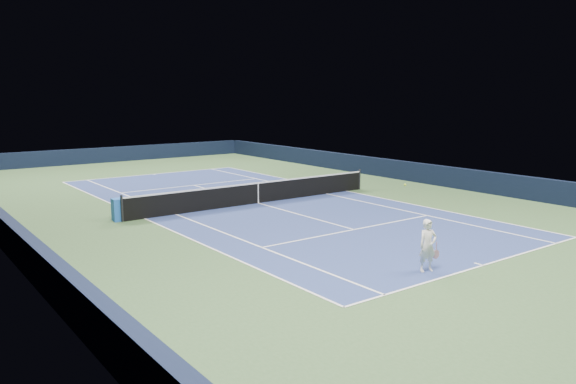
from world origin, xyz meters
TOP-DOWN VIEW (x-y plane):
  - ground at (0.00, 0.00)m, footprint 40.00×40.00m
  - wall_far at (0.00, 19.82)m, footprint 22.00×0.35m
  - wall_right at (10.82, 0.00)m, footprint 0.35×40.00m
  - court_surface at (0.00, 0.00)m, footprint 10.97×23.77m
  - baseline_far at (0.00, 11.88)m, footprint 10.97×0.08m
  - baseline_near at (0.00, -11.88)m, footprint 10.97×0.08m
  - sideline_doubles_right at (5.49, 0.00)m, footprint 0.08×23.77m
  - sideline_doubles_left at (-5.49, 0.00)m, footprint 0.08×23.77m
  - sideline_singles_right at (4.12, 0.00)m, footprint 0.08×23.77m
  - sideline_singles_left at (-4.12, 0.00)m, footprint 0.08×23.77m
  - service_line_far at (0.00, 6.40)m, footprint 8.23×0.08m
  - service_line_near at (0.00, -6.40)m, footprint 8.23×0.08m
  - center_service_line at (0.00, 0.00)m, footprint 0.08×12.80m
  - center_mark_far at (0.00, 11.73)m, footprint 0.08×0.30m
  - center_mark_near at (0.00, -11.73)m, footprint 0.08×0.30m
  - tennis_net at (0.00, 0.00)m, footprint 12.90×0.10m
  - sponsor_cube at (-6.40, 0.28)m, footprint 0.62×0.54m
  - tennis_player at (-1.76, -11.26)m, footprint 0.76×1.28m

SIDE VIEW (x-z plane):
  - ground at x=0.00m, z-range 0.00..0.00m
  - court_surface at x=0.00m, z-range 0.00..0.01m
  - baseline_far at x=0.00m, z-range 0.01..0.01m
  - baseline_near at x=0.00m, z-range 0.01..0.01m
  - sideline_doubles_right at x=5.49m, z-range 0.01..0.01m
  - sideline_doubles_left at x=-5.49m, z-range 0.01..0.01m
  - sideline_singles_right at x=4.12m, z-range 0.01..0.01m
  - sideline_singles_left at x=-4.12m, z-range 0.01..0.01m
  - service_line_far at x=0.00m, z-range 0.01..0.01m
  - service_line_near at x=0.00m, z-range 0.01..0.01m
  - center_service_line at x=0.00m, z-range 0.01..0.01m
  - center_mark_far at x=0.00m, z-range 0.01..0.01m
  - center_mark_near at x=0.00m, z-range 0.01..0.01m
  - sponsor_cube at x=-6.40m, z-range 0.00..0.89m
  - tennis_net at x=0.00m, z-range -0.03..1.04m
  - wall_far at x=0.00m, z-range 0.00..1.10m
  - wall_right at x=10.82m, z-range 0.00..1.10m
  - tennis_player at x=-1.76m, z-range -0.43..1.94m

